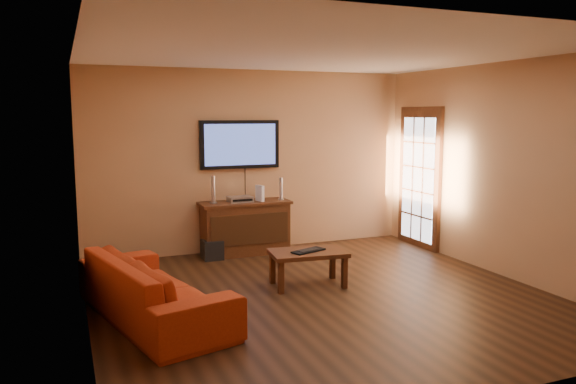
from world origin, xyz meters
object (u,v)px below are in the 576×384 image
media_console (245,227)px  sofa (153,277)px  coffee_table (308,256)px  bottle (212,254)px  speaker_left (213,191)px  speaker_right (281,190)px  subwoofer (212,250)px  av_receiver (240,199)px  television (240,144)px  game_console (260,193)px  keyboard (308,251)px

media_console → sofa: 2.76m
coffee_table → bottle: 1.77m
speaker_left → bottle: speaker_left is taller
speaker_right → subwoofer: speaker_right is taller
coffee_table → speaker_left: bearing=110.4°
coffee_table → sofa: (-1.88, -0.41, 0.06)m
av_receiver → sofa: bearing=-126.9°
television → speaker_left: television is taller
speaker_left → game_console: speaker_left is taller
av_receiver → bottle: bearing=-156.0°
media_console → speaker_right: size_ratio=4.01×
subwoofer → keyboard: size_ratio=0.61×
keyboard → speaker_left: bearing=109.9°
speaker_left → game_console: (0.68, -0.07, -0.06)m
av_receiver → keyboard: size_ratio=0.77×
media_console → keyboard: 1.83m
television → keyboard: size_ratio=2.64×
game_console → keyboard: (-0.01, -1.79, -0.46)m
media_console → coffee_table: media_console is taller
coffee_table → speaker_left: speaker_left is taller
game_console → subwoofer: bearing=172.6°
keyboard → sofa: bearing=-168.4°
sofa → av_receiver: size_ratio=6.25×
speaker_left → keyboard: speaker_left is taller
speaker_left → subwoofer: bearing=-113.4°
subwoofer → television: bearing=33.0°
media_console → speaker_left: 0.73m
media_console → sofa: bearing=-127.1°
coffee_table → subwoofer: bearing=114.5°
speaker_left → coffee_table: bearing=-69.6°
media_console → bottle: (-0.56, -0.22, -0.29)m
speaker_left → sofa: bearing=-118.3°
television → speaker_left: 0.81m
speaker_right → television: bearing=156.0°
game_console → subwoofer: 1.08m
coffee_table → keyboard: 0.08m
speaker_right → bottle: speaker_right is taller
speaker_right → game_console: (-0.33, 0.00, -0.04)m
speaker_right → media_console: bearing=176.5°
television → keyboard: (0.21, -2.03, -1.16)m
coffee_table → av_receiver: av_receiver is taller
speaker_right → subwoofer: bearing=-174.5°
av_receiver → subwoofer: av_receiver is taller
sofa → speaker_left: bearing=-42.5°
media_console → television: size_ratio=1.10×
sofa → game_console: size_ratio=9.34×
speaker_right → keyboard: 1.88m
coffee_table → av_receiver: bearing=99.0°
coffee_table → subwoofer: size_ratio=3.44×
av_receiver → game_console: game_console is taller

